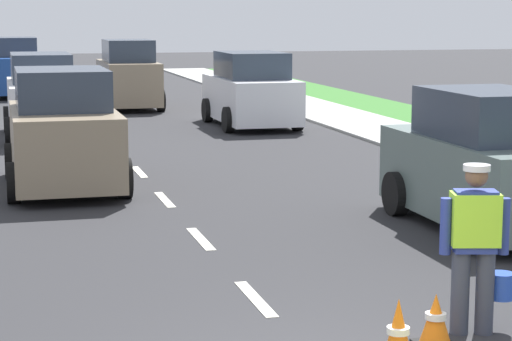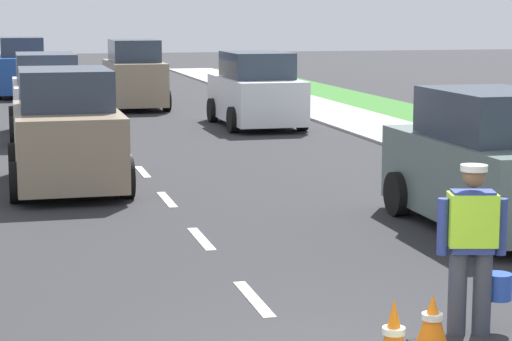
% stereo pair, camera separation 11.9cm
% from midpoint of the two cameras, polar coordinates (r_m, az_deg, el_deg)
% --- Properties ---
extents(ground_plane, '(96.00, 96.00, 0.00)m').
position_cam_midpoint_polar(ground_plane, '(28.78, -9.41, 2.75)').
color(ground_plane, '#28282B').
extents(lane_center_line, '(0.14, 46.40, 0.01)m').
position_cam_midpoint_polar(lane_center_line, '(32.94, -10.09, 3.53)').
color(lane_center_line, silver).
rests_on(lane_center_line, ground).
extents(road_worker, '(0.77, 0.39, 1.67)m').
position_cam_midpoint_polar(road_worker, '(9.83, 12.17, -3.92)').
color(road_worker, '#383D4C').
rests_on(road_worker, ground).
extents(traffic_cone_near, '(0.36, 0.36, 0.66)m').
position_cam_midpoint_polar(traffic_cone_near, '(8.82, 7.75, -9.37)').
color(traffic_cone_near, black).
rests_on(traffic_cone_near, ground).
extents(traffic_cone_far, '(0.36, 0.36, 0.51)m').
position_cam_midpoint_polar(traffic_cone_far, '(9.56, 9.89, -8.45)').
color(traffic_cone_far, black).
rests_on(traffic_cone_far, ground).
extents(car_oncoming_second, '(1.88, 4.40, 2.09)m').
position_cam_midpoint_polar(car_oncoming_second, '(25.40, -12.29, 4.04)').
color(car_oncoming_second, silver).
rests_on(car_oncoming_second, ground).
extents(car_oncoming_third, '(1.99, 4.30, 2.18)m').
position_cam_midpoint_polar(car_oncoming_third, '(38.24, -13.68, 5.68)').
color(car_oncoming_third, '#1E4799').
rests_on(car_oncoming_third, ground).
extents(car_parked_curbside, '(1.91, 3.94, 2.02)m').
position_cam_midpoint_polar(car_parked_curbside, '(14.61, 12.78, 0.30)').
color(car_parked_curbside, slate).
rests_on(car_parked_curbside, ground).
extents(car_oncoming_lead, '(2.04, 4.00, 2.11)m').
position_cam_midpoint_polar(car_oncoming_lead, '(17.97, -11.16, 2.11)').
color(car_oncoming_lead, gray).
rests_on(car_oncoming_lead, ground).
extents(car_parked_far, '(2.09, 4.23, 2.03)m').
position_cam_midpoint_polar(car_parked_far, '(27.25, -0.43, 4.52)').
color(car_parked_far, silver).
rests_on(car_parked_far, ground).
extents(car_outgoing_far, '(1.93, 3.96, 2.22)m').
position_cam_midpoint_polar(car_outgoing_far, '(32.61, -7.42, 5.35)').
color(car_outgoing_far, gray).
rests_on(car_outgoing_far, ground).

